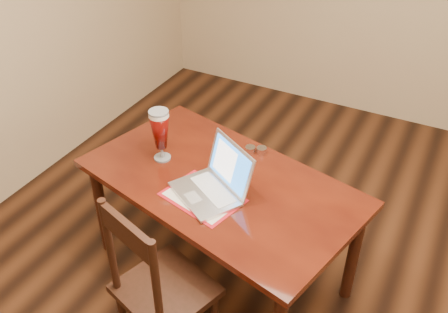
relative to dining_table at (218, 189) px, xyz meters
The scene contains 3 objects.
room_shell 1.25m from the dining_table, 12.79° to the right, with size 4.51×5.01×2.71m.
dining_table is the anchor object (origin of this frame).
dining_chair 0.64m from the dining_table, 88.67° to the right, with size 0.53×0.52×1.01m.
Camera 1 is at (0.48, -1.76, 2.39)m, focal length 40.00 mm.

